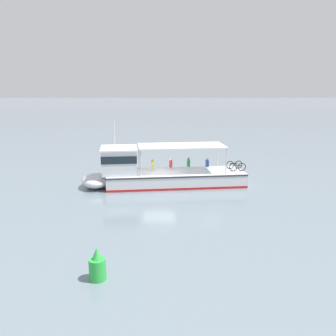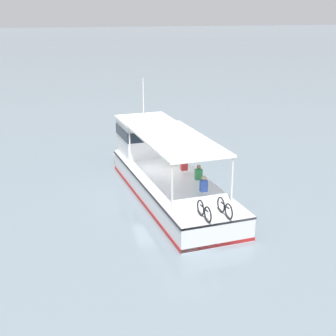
% 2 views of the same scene
% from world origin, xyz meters
% --- Properties ---
extents(ground_plane, '(400.00, 400.00, 0.00)m').
position_xyz_m(ground_plane, '(0.00, 0.00, 0.00)').
color(ground_plane, slate).
extents(ferry_main, '(13.02, 4.53, 5.32)m').
position_xyz_m(ferry_main, '(0.28, -0.28, 1.02)').
color(ferry_main, silver).
rests_on(ferry_main, ground).
extents(channel_buoy, '(0.70, 0.70, 1.40)m').
position_xyz_m(channel_buoy, '(2.30, 14.36, 0.57)').
color(channel_buoy, green).
rests_on(channel_buoy, ground).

